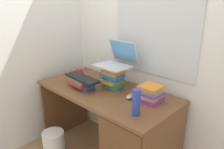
# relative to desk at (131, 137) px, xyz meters

# --- Properties ---
(wall_back) EXTENTS (6.00, 0.06, 2.60)m
(wall_back) POSITION_rel_desk_xyz_m (-0.36, 0.42, 0.88)
(wall_back) COLOR white
(wall_back) RESTS_ON ground
(wall_left) EXTENTS (0.05, 6.00, 2.60)m
(wall_left) POSITION_rel_desk_xyz_m (-1.19, 0.03, 0.88)
(wall_left) COLOR silver
(wall_left) RESTS_ON ground
(desk) EXTENTS (1.43, 0.69, 0.77)m
(desk) POSITION_rel_desk_xyz_m (0.00, 0.00, 0.00)
(desk) COLOR brown
(desk) RESTS_ON ground
(book_stack_tall) EXTENTS (0.23, 0.20, 0.22)m
(book_stack_tall) POSITION_rel_desk_xyz_m (-0.35, 0.12, 0.46)
(book_stack_tall) COLOR #2672B2
(book_stack_tall) RESTS_ON desk
(book_stack_keyboard_riser) EXTENTS (0.24, 0.20, 0.09)m
(book_stack_keyboard_riser) POSITION_rel_desk_xyz_m (-0.58, -0.08, 0.40)
(book_stack_keyboard_riser) COLOR #2672B2
(book_stack_keyboard_riser) RESTS_ON desk
(book_stack_side) EXTENTS (0.24, 0.20, 0.14)m
(book_stack_side) POSITION_rel_desk_xyz_m (0.08, 0.12, 0.42)
(book_stack_side) COLOR #8C338C
(book_stack_side) RESTS_ON desk
(laptop) EXTENTS (0.33, 0.33, 0.24)m
(laptop) POSITION_rel_desk_xyz_m (-0.35, 0.19, 0.63)
(laptop) COLOR #B7BABF
(laptop) RESTS_ON book_stack_tall
(keyboard) EXTENTS (0.43, 0.17, 0.02)m
(keyboard) POSITION_rel_desk_xyz_m (-0.58, -0.08, 0.45)
(keyboard) COLOR black
(keyboard) RESTS_ON book_stack_keyboard_riser
(computer_mouse) EXTENTS (0.06, 0.10, 0.04)m
(computer_mouse) POSITION_rel_desk_xyz_m (-0.06, 0.05, 0.37)
(computer_mouse) COLOR #A5A8AD
(computer_mouse) RESTS_ON desk
(mug) EXTENTS (0.11, 0.07, 0.10)m
(mug) POSITION_rel_desk_xyz_m (-0.86, 0.10, 0.40)
(mug) COLOR #B23F33
(mug) RESTS_ON desk
(water_bottle) EXTENTS (0.06, 0.06, 0.21)m
(water_bottle) POSITION_rel_desk_xyz_m (0.16, -0.15, 0.46)
(water_bottle) COLOR #263FA5
(water_bottle) RESTS_ON desk
(wastebasket) EXTENTS (0.23, 0.23, 0.30)m
(wastebasket) POSITION_rel_desk_xyz_m (-0.74, -0.37, -0.27)
(wastebasket) COLOR silver
(wastebasket) RESTS_ON ground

